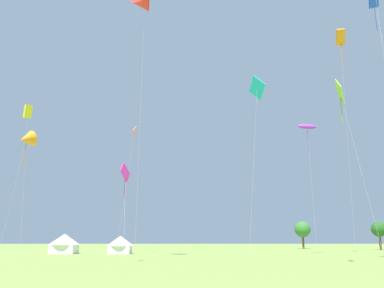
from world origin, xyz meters
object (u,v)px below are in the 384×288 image
(kite_lime_diamond, at_px, (340,94))
(tree_distant_left, at_px, (379,229))
(kite_magenta_diamond, at_px, (125,174))
(kite_purple_parafoil, at_px, (307,127))
(kite_pink_diamond, at_px, (134,134))
(festival_tent_left, at_px, (64,243))
(kite_blue_box, at_px, (374,0))
(kite_orange_delta, at_px, (26,139))
(kite_red_delta, at_px, (145,4))
(kite_cyan_diamond, at_px, (257,89))
(kite_orange_box, at_px, (341,37))
(tree_distant_right, at_px, (302,229))
(kite_yellow_box, at_px, (28,112))
(festival_tent_right, at_px, (120,244))

(kite_lime_diamond, relative_size, tree_distant_left, 2.90)
(kite_magenta_diamond, bearing_deg, tree_distant_left, 45.00)
(tree_distant_left, bearing_deg, kite_purple_parafoil, -130.39)
(kite_pink_diamond, bearing_deg, tree_distant_left, 20.30)
(festival_tent_left, bearing_deg, kite_lime_diamond, -40.39)
(kite_blue_box, distance_m, kite_orange_delta, 51.56)
(kite_red_delta, relative_size, kite_cyan_diamond, 1.67)
(kite_pink_diamond, xyz_separation_m, kite_orange_delta, (-15.67, -3.14, -1.68))
(kite_purple_parafoil, xyz_separation_m, kite_red_delta, (-22.50, -10.82, 12.60))
(kite_magenta_diamond, bearing_deg, kite_orange_box, 35.90)
(tree_distant_left, height_order, tree_distant_right, tree_distant_right)
(kite_purple_parafoil, bearing_deg, kite_yellow_box, 173.56)
(kite_purple_parafoil, bearing_deg, kite_red_delta, -154.31)
(kite_magenta_diamond, bearing_deg, kite_purple_parafoil, 40.29)
(kite_orange_delta, distance_m, kite_magenta_diamond, 30.55)
(kite_yellow_box, height_order, festival_tent_left, kite_yellow_box)
(kite_orange_delta, xyz_separation_m, tree_distant_right, (49.54, 31.44, -12.42))
(kite_orange_delta, height_order, festival_tent_left, kite_orange_delta)
(kite_lime_diamond, distance_m, tree_distant_left, 52.86)
(kite_red_delta, height_order, kite_orange_delta, kite_red_delta)
(kite_lime_diamond, bearing_deg, kite_blue_box, 49.72)
(kite_yellow_box, bearing_deg, kite_orange_delta, -60.71)
(festival_tent_right, bearing_deg, kite_magenta_diamond, -80.51)
(kite_magenta_diamond, height_order, kite_lime_diamond, kite_lime_diamond)
(kite_red_delta, relative_size, festival_tent_left, 7.61)
(tree_distant_left, bearing_deg, kite_cyan_diamond, -127.96)
(kite_purple_parafoil, bearing_deg, kite_pink_diamond, 165.67)
(kite_cyan_diamond, bearing_deg, kite_red_delta, 163.87)
(kite_pink_diamond, bearing_deg, kite_magenta_diamond, -83.92)
(kite_red_delta, xyz_separation_m, festival_tent_right, (-4.03, 13.88, -28.93))
(kite_purple_parafoil, relative_size, tree_distant_left, 3.41)
(kite_red_delta, distance_m, kite_lime_diamond, 27.23)
(kite_red_delta, distance_m, kite_cyan_diamond, 18.30)
(kite_cyan_diamond, height_order, kite_orange_delta, kite_cyan_diamond)
(kite_yellow_box, bearing_deg, tree_distant_left, 16.72)
(kite_magenta_diamond, bearing_deg, festival_tent_right, 99.49)
(kite_pink_diamond, height_order, kite_purple_parafoil, kite_pink_diamond)
(kite_blue_box, relative_size, kite_red_delta, 1.02)
(kite_orange_box, height_order, tree_distant_left, kite_orange_box)
(kite_pink_diamond, bearing_deg, festival_tent_left, -158.56)
(tree_distant_right, bearing_deg, kite_blue_box, -92.70)
(kite_blue_box, height_order, tree_distant_right, kite_blue_box)
(kite_orange_delta, bearing_deg, kite_purple_parafoil, -4.70)
(festival_tent_right, xyz_separation_m, tree_distant_left, (46.35, 20.25, 2.51))
(kite_purple_parafoil, relative_size, tree_distant_right, 3.10)
(kite_blue_box, bearing_deg, festival_tent_right, 157.31)
(kite_pink_diamond, bearing_deg, kite_purple_parafoil, -14.33)
(kite_magenta_diamond, bearing_deg, kite_red_delta, 88.04)
(kite_orange_delta, bearing_deg, kite_red_delta, -37.21)
(kite_pink_diamond, xyz_separation_m, kite_yellow_box, (-16.43, -1.78, 3.07))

